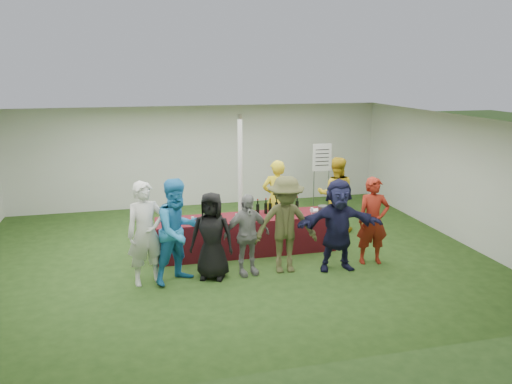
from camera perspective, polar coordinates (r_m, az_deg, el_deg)
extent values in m
plane|color=#284719|center=(10.09, -3.10, -7.26)|extent=(60.00, 60.00, 0.00)
plane|color=white|center=(13.56, -6.39, 4.10)|extent=(10.00, 0.00, 10.00)
plane|color=white|center=(5.99, 4.09, -8.63)|extent=(10.00, 0.00, 10.00)
plane|color=white|center=(11.67, 21.69, 1.60)|extent=(0.00, 8.00, 8.00)
plane|color=white|center=(9.46, -3.32, 8.18)|extent=(10.00, 10.00, 0.00)
cylinder|color=silver|center=(10.93, -1.81, 1.81)|extent=(0.10, 0.10, 2.70)
cube|color=#561213|center=(10.14, -1.10, -4.87)|extent=(3.60, 0.80, 0.75)
cylinder|color=black|center=(10.15, 0.20, -1.98)|extent=(0.07, 0.07, 0.22)
cylinder|color=black|center=(10.11, 0.20, -1.16)|extent=(0.03, 0.03, 0.08)
cylinder|color=maroon|center=(10.10, 0.20, -0.88)|extent=(0.03, 0.03, 0.02)
cylinder|color=black|center=(10.22, 1.14, -1.87)|extent=(0.07, 0.07, 0.22)
cylinder|color=black|center=(10.18, 1.14, -1.06)|extent=(0.03, 0.03, 0.08)
cylinder|color=maroon|center=(10.17, 1.14, -0.77)|extent=(0.03, 0.03, 0.02)
cylinder|color=black|center=(10.21, 1.62, -1.89)|extent=(0.07, 0.07, 0.22)
cylinder|color=black|center=(10.17, 1.62, -1.08)|extent=(0.03, 0.03, 0.08)
cylinder|color=maroon|center=(10.16, 1.63, -0.79)|extent=(0.03, 0.03, 0.02)
cylinder|color=black|center=(10.29, 2.36, -1.78)|extent=(0.07, 0.07, 0.22)
cylinder|color=black|center=(10.25, 2.36, -0.97)|extent=(0.03, 0.03, 0.08)
cylinder|color=maroon|center=(10.23, 2.37, -0.69)|extent=(0.03, 0.03, 0.02)
cylinder|color=black|center=(10.30, 2.94, -1.76)|extent=(0.07, 0.07, 0.22)
cylinder|color=black|center=(10.26, 2.95, -0.96)|extent=(0.03, 0.03, 0.08)
cylinder|color=maroon|center=(10.25, 2.96, -0.67)|extent=(0.03, 0.03, 0.02)
cylinder|color=black|center=(10.38, 4.03, -1.66)|extent=(0.07, 0.07, 0.22)
cylinder|color=black|center=(10.34, 4.04, -0.86)|extent=(0.03, 0.03, 0.08)
cylinder|color=maroon|center=(10.33, 4.05, -0.58)|extent=(0.03, 0.03, 0.02)
cylinder|color=black|center=(10.42, 4.71, -1.61)|extent=(0.07, 0.07, 0.22)
cylinder|color=black|center=(10.38, 4.73, -0.82)|extent=(0.03, 0.03, 0.08)
cylinder|color=maroon|center=(10.37, 4.73, -0.54)|extent=(0.03, 0.03, 0.02)
cylinder|color=silver|center=(9.59, -9.14, -3.80)|extent=(0.06, 0.06, 0.00)
cylinder|color=silver|center=(9.58, -9.15, -3.58)|extent=(0.01, 0.01, 0.07)
cylinder|color=silver|center=(9.55, -9.17, -3.12)|extent=(0.06, 0.06, 0.08)
cylinder|color=silver|center=(9.57, -7.23, -3.77)|extent=(0.06, 0.06, 0.00)
cylinder|color=silver|center=(9.56, -7.24, -3.54)|extent=(0.01, 0.01, 0.07)
cylinder|color=silver|center=(9.54, -7.26, -3.08)|extent=(0.06, 0.06, 0.08)
cylinder|color=silver|center=(9.67, -5.27, -3.53)|extent=(0.06, 0.06, 0.00)
cylinder|color=silver|center=(9.66, -5.28, -3.31)|extent=(0.01, 0.01, 0.07)
cylinder|color=silver|center=(9.63, -5.29, -2.86)|extent=(0.06, 0.06, 0.08)
cylinder|color=#4F0813|center=(9.64, -5.29, -3.03)|extent=(0.05, 0.05, 0.02)
cylinder|color=silver|center=(9.69, -2.22, -3.43)|extent=(0.06, 0.06, 0.00)
cylinder|color=silver|center=(9.68, -2.22, -3.21)|extent=(0.01, 0.01, 0.07)
cylinder|color=silver|center=(9.66, -2.22, -2.76)|extent=(0.06, 0.06, 0.08)
cylinder|color=#4F0813|center=(9.67, -2.22, -2.93)|extent=(0.05, 0.05, 0.02)
cylinder|color=silver|center=(10.16, 6.39, -2.69)|extent=(0.06, 0.06, 0.00)
cylinder|color=silver|center=(10.15, 6.40, -2.47)|extent=(0.01, 0.01, 0.07)
cylinder|color=silver|center=(10.13, 6.41, -2.04)|extent=(0.06, 0.06, 0.08)
cylinder|color=silver|center=(9.99, 3.67, -2.92)|extent=(0.06, 0.06, 0.00)
cylinder|color=silver|center=(9.98, 3.67, -2.71)|extent=(0.01, 0.01, 0.07)
cylinder|color=silver|center=(9.96, 3.68, -2.27)|extent=(0.06, 0.06, 0.08)
cylinder|color=silver|center=(10.08, -1.23, -2.17)|extent=(0.07, 0.07, 0.20)
cylinder|color=silver|center=(10.04, -1.24, -1.54)|extent=(0.03, 0.03, 0.03)
cube|color=white|center=(10.50, 6.99, -2.09)|extent=(0.25, 0.18, 0.03)
cylinder|color=slate|center=(10.25, 7.69, -2.07)|extent=(0.22, 0.22, 0.18)
cylinder|color=slate|center=(12.92, 6.60, -0.02)|extent=(0.02, 0.02, 1.10)
cylinder|color=slate|center=(13.06, 8.24, 0.08)|extent=(0.02, 0.02, 1.10)
cube|color=white|center=(12.81, 7.55, 3.94)|extent=(0.50, 0.02, 0.70)
cube|color=black|center=(12.76, 7.61, 4.82)|extent=(0.36, 0.01, 0.02)
cube|color=black|center=(12.78, 7.59, 4.37)|extent=(0.36, 0.01, 0.02)
cube|color=black|center=(12.79, 7.58, 3.93)|extent=(0.36, 0.01, 0.02)
cube|color=black|center=(12.81, 7.56, 3.49)|extent=(0.36, 0.01, 0.02)
cube|color=black|center=(12.83, 7.55, 3.05)|extent=(0.36, 0.01, 0.02)
imported|color=yellow|center=(10.93, 2.38, -0.80)|extent=(0.71, 0.55, 1.73)
imported|color=gold|center=(11.50, 9.09, -0.26)|extent=(1.01, 0.91, 1.72)
imported|color=silver|center=(8.73, -12.47, -4.66)|extent=(0.74, 0.57, 1.82)
imported|color=#2582C4|center=(8.72, -8.87, -4.43)|extent=(1.12, 1.05, 1.85)
imported|color=black|center=(8.83, -5.07, -5.01)|extent=(0.89, 0.73, 1.57)
imported|color=gray|center=(8.96, -1.07, -4.90)|extent=(0.93, 0.51, 1.50)
imported|color=#484926|center=(9.05, 3.40, -3.76)|extent=(1.21, 0.76, 1.79)
imported|color=#181939|center=(9.27, 9.35, -3.74)|extent=(1.64, 0.68, 1.72)
imported|color=maroon|center=(9.71, 13.23, -3.23)|extent=(0.66, 0.48, 1.68)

